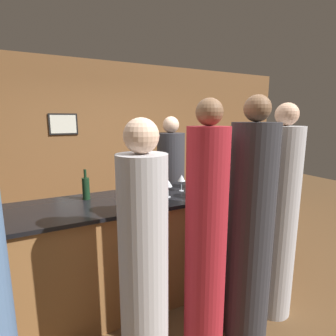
{
  "coord_description": "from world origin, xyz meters",
  "views": [
    {
      "loc": [
        -0.99,
        -2.35,
        1.84
      ],
      "look_at": [
        0.26,
        0.1,
        1.32
      ],
      "focal_mm": 28.0,
      "sensor_mm": 36.0,
      "label": 1
    }
  ],
  "objects_px": {
    "guest_1": "(144,264)",
    "ice_bucket": "(194,179)",
    "wine_bottle_0": "(86,188)",
    "bartender": "(171,189)",
    "guest_3": "(250,230)",
    "wine_bottle_2": "(196,173)",
    "guest_4": "(206,240)",
    "guest_0": "(278,220)"
  },
  "relations": [
    {
      "from": "guest_1",
      "to": "wine_bottle_0",
      "type": "relative_size",
      "value": 6.23
    },
    {
      "from": "wine_bottle_2",
      "to": "guest_3",
      "type": "bearing_deg",
      "value": -100.47
    },
    {
      "from": "guest_1",
      "to": "guest_3",
      "type": "xyz_separation_m",
      "value": [
        0.92,
        -0.04,
        0.07
      ]
    },
    {
      "from": "guest_1",
      "to": "ice_bucket",
      "type": "bearing_deg",
      "value": 43.15
    },
    {
      "from": "guest_0",
      "to": "wine_bottle_2",
      "type": "xyz_separation_m",
      "value": [
        -0.21,
        1.05,
        0.27
      ]
    },
    {
      "from": "guest_4",
      "to": "wine_bottle_0",
      "type": "xyz_separation_m",
      "value": [
        -0.69,
        1.01,
        0.25
      ]
    },
    {
      "from": "bartender",
      "to": "guest_4",
      "type": "xyz_separation_m",
      "value": [
        -0.54,
        -1.61,
        0.07
      ]
    },
    {
      "from": "bartender",
      "to": "ice_bucket",
      "type": "xyz_separation_m",
      "value": [
        -0.07,
        -0.69,
        0.3
      ]
    },
    {
      "from": "guest_4",
      "to": "guest_3",
      "type": "bearing_deg",
      "value": -4.87
    },
    {
      "from": "guest_3",
      "to": "wine_bottle_2",
      "type": "height_order",
      "value": "guest_3"
    },
    {
      "from": "wine_bottle_2",
      "to": "bartender",
      "type": "bearing_deg",
      "value": 98.4
    },
    {
      "from": "guest_3",
      "to": "wine_bottle_0",
      "type": "distance_m",
      "value": 1.54
    },
    {
      "from": "guest_3",
      "to": "ice_bucket",
      "type": "xyz_separation_m",
      "value": [
        0.06,
        0.96,
        0.23
      ]
    },
    {
      "from": "guest_3",
      "to": "wine_bottle_0",
      "type": "xyz_separation_m",
      "value": [
        -1.11,
        1.05,
        0.24
      ]
    },
    {
      "from": "guest_0",
      "to": "ice_bucket",
      "type": "relative_size",
      "value": 10.06
    },
    {
      "from": "bartender",
      "to": "guest_4",
      "type": "relative_size",
      "value": 0.94
    },
    {
      "from": "guest_4",
      "to": "wine_bottle_0",
      "type": "relative_size",
      "value": 6.68
    },
    {
      "from": "guest_1",
      "to": "wine_bottle_0",
      "type": "distance_m",
      "value": 1.07
    },
    {
      "from": "guest_1",
      "to": "ice_bucket",
      "type": "distance_m",
      "value": 1.37
    },
    {
      "from": "guest_0",
      "to": "guest_1",
      "type": "xyz_separation_m",
      "value": [
        -1.34,
        -0.03,
        -0.06
      ]
    },
    {
      "from": "guest_3",
      "to": "ice_bucket",
      "type": "height_order",
      "value": "guest_3"
    },
    {
      "from": "wine_bottle_0",
      "to": "bartender",
      "type": "bearing_deg",
      "value": 25.93
    },
    {
      "from": "bartender",
      "to": "wine_bottle_2",
      "type": "relative_size",
      "value": 5.85
    },
    {
      "from": "wine_bottle_2",
      "to": "guest_0",
      "type": "bearing_deg",
      "value": -78.54
    },
    {
      "from": "guest_1",
      "to": "wine_bottle_0",
      "type": "bearing_deg",
      "value": 100.72
    },
    {
      "from": "guest_0",
      "to": "guest_3",
      "type": "xyz_separation_m",
      "value": [
        -0.42,
        -0.08,
        0.01
      ]
    },
    {
      "from": "guest_1",
      "to": "guest_3",
      "type": "height_order",
      "value": "guest_3"
    },
    {
      "from": "bartender",
      "to": "guest_1",
      "type": "height_order",
      "value": "bartender"
    },
    {
      "from": "guest_0",
      "to": "wine_bottle_0",
      "type": "xyz_separation_m",
      "value": [
        -1.53,
        0.97,
        0.26
      ]
    },
    {
      "from": "guest_3",
      "to": "wine_bottle_2",
      "type": "distance_m",
      "value": 1.17
    },
    {
      "from": "guest_0",
      "to": "ice_bucket",
      "type": "distance_m",
      "value": 0.98
    },
    {
      "from": "bartender",
      "to": "wine_bottle_0",
      "type": "distance_m",
      "value": 1.41
    },
    {
      "from": "ice_bucket",
      "to": "guest_0",
      "type": "bearing_deg",
      "value": -67.81
    },
    {
      "from": "guest_3",
      "to": "guest_4",
      "type": "xyz_separation_m",
      "value": [
        -0.41,
        0.04,
        -0.01
      ]
    },
    {
      "from": "guest_4",
      "to": "wine_bottle_0",
      "type": "bearing_deg",
      "value": 124.43
    },
    {
      "from": "ice_bucket",
      "to": "guest_3",
      "type": "bearing_deg",
      "value": -93.64
    },
    {
      "from": "bartender",
      "to": "ice_bucket",
      "type": "distance_m",
      "value": 0.76
    },
    {
      "from": "bartender",
      "to": "guest_1",
      "type": "bearing_deg",
      "value": 56.94
    },
    {
      "from": "guest_4",
      "to": "ice_bucket",
      "type": "xyz_separation_m",
      "value": [
        0.47,
        0.92,
        0.23
      ]
    },
    {
      "from": "wine_bottle_0",
      "to": "ice_bucket",
      "type": "xyz_separation_m",
      "value": [
        1.17,
        -0.09,
        -0.02
      ]
    },
    {
      "from": "ice_bucket",
      "to": "bartender",
      "type": "bearing_deg",
      "value": 84.26
    },
    {
      "from": "guest_4",
      "to": "wine_bottle_2",
      "type": "relative_size",
      "value": 6.2
    }
  ]
}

